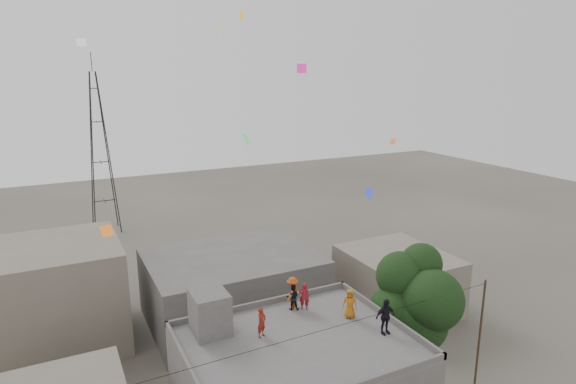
{
  "coord_description": "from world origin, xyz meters",
  "views": [
    {
      "loc": [
        -9.0,
        -17.04,
        17.82
      ],
      "look_at": [
        1.0,
        2.93,
        12.28
      ],
      "focal_mm": 30.0,
      "sensor_mm": 36.0,
      "label": 1
    }
  ],
  "objects_px": {
    "stair_head_box": "(210,312)",
    "tree": "(416,303)",
    "person_red_adult": "(304,296)",
    "transmission_tower": "(100,153)",
    "person_dark_adult": "(385,316)"
  },
  "relations": [
    {
      "from": "stair_head_box",
      "to": "tree",
      "type": "relative_size",
      "value": 0.22
    },
    {
      "from": "person_red_adult",
      "to": "transmission_tower",
      "type": "bearing_deg",
      "value": -50.9
    },
    {
      "from": "stair_head_box",
      "to": "person_dark_adult",
      "type": "xyz_separation_m",
      "value": [
        7.17,
        -3.72,
        -0.14
      ]
    },
    {
      "from": "tree",
      "to": "person_dark_adult",
      "type": "xyz_separation_m",
      "value": [
        -3.4,
        -1.72,
        0.86
      ]
    },
    {
      "from": "transmission_tower",
      "to": "person_red_adult",
      "type": "xyz_separation_m",
      "value": [
        5.76,
        -37.4,
        -2.24
      ]
    },
    {
      "from": "stair_head_box",
      "to": "transmission_tower",
      "type": "bearing_deg",
      "value": 91.23
    },
    {
      "from": "person_dark_adult",
      "to": "tree",
      "type": "bearing_deg",
      "value": 29.24
    },
    {
      "from": "stair_head_box",
      "to": "transmission_tower",
      "type": "relative_size",
      "value": 0.1
    },
    {
      "from": "tree",
      "to": "person_red_adult",
      "type": "bearing_deg",
      "value": 160.35
    },
    {
      "from": "tree",
      "to": "person_dark_adult",
      "type": "bearing_deg",
      "value": -153.17
    },
    {
      "from": "transmission_tower",
      "to": "person_dark_adult",
      "type": "distance_m",
      "value": 41.94
    },
    {
      "from": "tree",
      "to": "person_red_adult",
      "type": "relative_size",
      "value": 6.26
    },
    {
      "from": "transmission_tower",
      "to": "person_red_adult",
      "type": "relative_size",
      "value": 13.77
    },
    {
      "from": "stair_head_box",
      "to": "person_red_adult",
      "type": "bearing_deg",
      "value": -0.01
    },
    {
      "from": "stair_head_box",
      "to": "person_dark_adult",
      "type": "bearing_deg",
      "value": -27.43
    }
  ]
}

